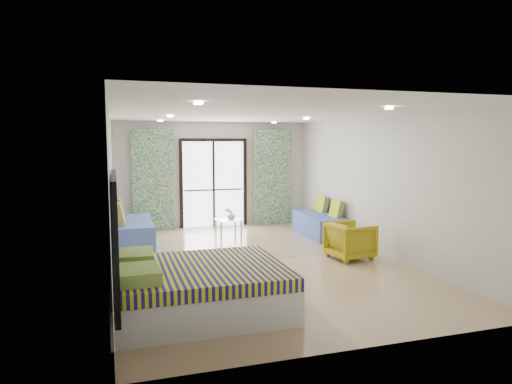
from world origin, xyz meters
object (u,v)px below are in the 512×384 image
object	(u,v)px
daybed_left	(133,232)
coffee_table	(228,221)
daybed_right	(320,224)
armchair	(350,239)
bed	(197,288)

from	to	relation	value
daybed_left	coffee_table	xyz separation A→B (m)	(2.20, 0.56, 0.02)
daybed_right	armchair	bearing A→B (deg)	-97.51
bed	daybed_right	world-z (taller)	daybed_right
bed	armchair	world-z (taller)	armchair
daybed_left	armchair	xyz separation A→B (m)	(3.85, -2.29, 0.07)
bed	armchair	bearing A→B (deg)	29.56
daybed_left	coffee_table	distance (m)	2.27
daybed_left	coffee_table	size ratio (longest dim) A/B	3.12
daybed_left	armchair	size ratio (longest dim) A/B	2.65
daybed_right	coffee_table	bearing A→B (deg)	163.74
coffee_table	daybed_left	bearing A→B (deg)	-165.82
bed	daybed_left	bearing A→B (deg)	98.83
daybed_left	armchair	bearing A→B (deg)	-29.98
coffee_table	armchair	size ratio (longest dim) A/B	0.85
daybed_right	bed	bearing A→B (deg)	-129.57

